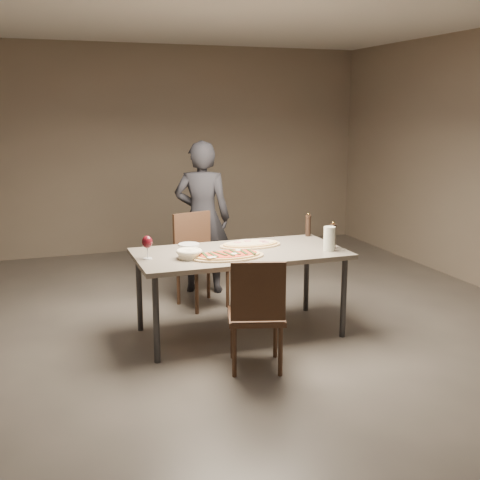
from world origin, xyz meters
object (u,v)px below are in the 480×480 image
object	(u,v)px
zucchini_pizza	(228,256)
carafe	(329,239)
bread_basket	(189,253)
diner	(202,217)
dining_table	(240,258)
ham_pizza	(250,244)
pepper_mill_left	(333,236)
chair_near	(257,309)
chair_far	(198,254)

from	to	relation	value
zucchini_pizza	carafe	xyz separation A→B (m)	(0.90, -0.05, 0.09)
bread_basket	diner	size ratio (longest dim) A/B	0.13
dining_table	ham_pizza	world-z (taller)	ham_pizza
ham_pizza	pepper_mill_left	distance (m)	0.73
bread_basket	chair_near	size ratio (longest dim) A/B	0.24
chair_near	chair_far	size ratio (longest dim) A/B	0.95
zucchini_pizza	bread_basket	distance (m)	0.32
dining_table	chair_far	bearing A→B (deg)	97.45
bread_basket	chair_near	world-z (taller)	chair_near
zucchini_pizza	pepper_mill_left	xyz separation A→B (m)	(0.98, 0.03, 0.09)
bread_basket	chair_far	bearing A→B (deg)	71.09
pepper_mill_left	chair_near	distance (m)	1.21
chair_near	diner	world-z (taller)	diner
dining_table	diner	xyz separation A→B (m)	(0.05, 1.34, 0.12)
dining_table	chair_far	size ratio (longest dim) A/B	1.94
pepper_mill_left	carafe	distance (m)	0.11
ham_pizza	chair_near	world-z (taller)	chair_near
pepper_mill_left	dining_table	bearing A→B (deg)	169.80
zucchini_pizza	chair_near	bearing A→B (deg)	-73.23
dining_table	carafe	bearing A→B (deg)	-17.28
dining_table	pepper_mill_left	world-z (taller)	pepper_mill_left
ham_pizza	diner	size ratio (longest dim) A/B	0.35
chair_far	ham_pizza	bearing A→B (deg)	94.23
zucchini_pizza	diner	bearing A→B (deg)	96.64
chair_near	chair_far	distance (m)	1.71
bread_basket	carafe	distance (m)	1.22
dining_table	chair_near	world-z (taller)	chair_near
zucchini_pizza	diner	world-z (taller)	diner
chair_near	diner	bearing A→B (deg)	101.38
diner	chair_near	bearing A→B (deg)	109.39
bread_basket	carafe	xyz separation A→B (m)	(1.21, -0.13, 0.06)
zucchini_pizza	diner	distance (m)	1.53
dining_table	diner	distance (m)	1.35
pepper_mill_left	chair_near	size ratio (longest dim) A/B	0.27
ham_pizza	bread_basket	world-z (taller)	bread_basket
zucchini_pizza	pepper_mill_left	distance (m)	0.99
pepper_mill_left	carafe	xyz separation A→B (m)	(-0.08, -0.08, -0.01)
pepper_mill_left	diner	bearing A→B (deg)	117.37
chair_far	pepper_mill_left	bearing A→B (deg)	115.34
chair_near	chair_far	world-z (taller)	chair_far
zucchini_pizza	chair_far	xyz separation A→B (m)	(0.04, 1.11, -0.25)
bread_basket	chair_far	distance (m)	1.13
ham_pizza	chair_near	distance (m)	1.03
ham_pizza	pepper_mill_left	bearing A→B (deg)	-10.93
pepper_mill_left	chair_far	bearing A→B (deg)	130.96
pepper_mill_left	chair_near	bearing A→B (deg)	-146.50
chair_near	diner	xyz separation A→B (m)	(0.19, 2.12, 0.32)
diner	pepper_mill_left	bearing A→B (deg)	141.82
ham_pizza	chair_far	xyz separation A→B (m)	(-0.28, 0.77, -0.24)
pepper_mill_left	diner	size ratio (longest dim) A/B	0.14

